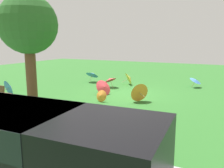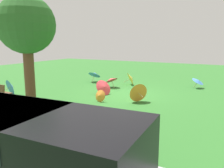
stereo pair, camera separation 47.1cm
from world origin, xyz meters
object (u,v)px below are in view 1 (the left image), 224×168
Objects in this scene: shade_tree at (28,26)px; parasol_blue_2 at (196,80)px; parasol_orange_1 at (101,96)px; parasol_orange_0 at (139,92)px; parasol_blue_1 at (10,88)px; van_dark at (39,142)px; parasol_red_0 at (110,79)px; parasol_blue_0 at (92,74)px; parasol_yellow_0 at (129,78)px; parasol_red_1 at (104,87)px.

shade_tree is 10.35m from parasol_blue_2.
parasol_orange_1 is at bearing -122.03° from shade_tree.
parasol_orange_0 reaches higher than parasol_blue_1.
parasol_orange_0 is (-3.25, -3.57, -2.96)m from shade_tree.
parasol_blue_1 reaches higher than parasol_orange_1.
parasol_blue_2 is at bearing -97.26° from van_dark.
parasol_blue_0 is at bearing -30.98° from parasol_red_0.
parasol_yellow_0 is (2.58, -11.09, -0.48)m from van_dark.
parasol_red_1 is (2.67, -7.66, -0.50)m from van_dark.
shade_tree is (3.76, -3.59, 2.50)m from van_dark.
parasol_blue_0 is 5.86m from parasol_blue_1.
shade_tree is at bearing 81.08° from parasol_yellow_0.
van_dark is 12.07m from parasol_blue_0.
parasol_yellow_0 reaches higher than parasol_red_0.
shade_tree reaches higher than parasol_red_1.
parasol_yellow_0 is at bearing -174.72° from parasol_blue_0.
shade_tree is at bearing 85.81° from parasol_red_0.
parasol_orange_0 is at bearing -132.31° from shade_tree.
parasol_orange_0 is 1.83m from parasol_orange_1.
parasol_yellow_0 is at bearing 12.34° from parasol_blue_2.
parasol_red_1 reaches higher than parasol_blue_2.
parasol_orange_0 is at bearing -85.94° from van_dark.
parasol_yellow_0 is at bearing -91.56° from parasol_red_1.
parasol_blue_1 is at bearing 38.16° from parasol_blue_2.
parasol_orange_0 is (-2.81, 2.48, -0.05)m from parasol_red_0.
shade_tree is 4.57× the size of parasol_yellow_0.
parasol_orange_0 is (0.51, -7.16, -0.45)m from van_dark.
parasol_red_0 is at bearing -41.48° from parasol_orange_0.
parasol_blue_2 reaches higher than parasol_orange_1.
parasol_orange_0 is 2.22m from parasol_red_1.
parasol_orange_1 is (-4.96, -1.01, -0.14)m from parasol_blue_1.
shade_tree is 5.05× the size of parasol_orange_0.
parasol_red_1 reaches higher than parasol_orange_1.
parasol_orange_0 is at bearing 166.83° from parasol_red_1.
parasol_red_1 is (2.16, -0.51, -0.04)m from parasol_orange_0.
parasol_blue_2 is 6.78m from parasol_orange_1.
parasol_red_1 is at bearing -151.10° from parasol_blue_1.
parasol_blue_0 is at bearing -50.26° from parasol_red_1.
shade_tree is at bearing 102.11° from parasol_blue_0.
shade_tree is 4.98× the size of parasol_blue_0.
van_dark is 4.62× the size of parasol_yellow_0.
shade_tree is 4.92× the size of parasol_blue_1.
parasol_blue_1 is 10.91m from parasol_blue_2.
parasol_blue_1 reaches higher than parasol_red_0.
parasol_blue_0 is 0.92× the size of parasol_yellow_0.
parasol_red_0 is at bearing 149.02° from parasol_blue_0.
parasol_red_0 is 1.03× the size of parasol_blue_1.
parasol_yellow_0 is 1.21× the size of parasol_blue_2.
parasol_blue_0 is 0.99× the size of parasol_blue_1.
parasol_orange_0 is at bearing 142.54° from parasol_blue_0.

